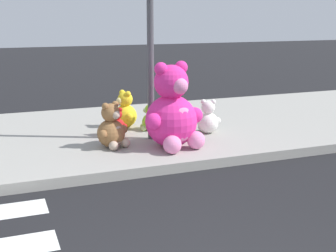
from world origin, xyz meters
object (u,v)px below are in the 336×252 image
at_px(plush_brown, 112,129).
at_px(plush_lime, 149,119).
at_px(plush_yellow, 124,113).
at_px(plush_pink_large, 173,114).
at_px(plush_red, 116,124).
at_px(sign_pole, 150,37).
at_px(plush_white, 208,119).

bearing_deg(plush_brown, plush_lime, 42.85).
relative_size(plush_brown, plush_yellow, 1.05).
xyz_separation_m(plush_pink_large, plush_lime, (0.01, 1.17, -0.34)).
relative_size(plush_yellow, plush_red, 1.39).
xyz_separation_m(sign_pole, plush_lime, (0.17, 0.58, -1.50)).
bearing_deg(plush_pink_large, plush_white, 33.59).
relative_size(plush_pink_large, plush_white, 2.22).
relative_size(sign_pole, plush_red, 6.46).
bearing_deg(plush_pink_large, sign_pole, 105.02).
height_order(plush_white, plush_red, plush_white).
height_order(plush_pink_large, plush_white, plush_pink_large).
height_order(sign_pole, plush_white, sign_pole).
xyz_separation_m(plush_lime, plush_yellow, (-0.36, 0.37, 0.08)).
distance_m(sign_pole, plush_red, 1.63).
bearing_deg(plush_lime, sign_pole, -105.97).
height_order(plush_lime, plush_yellow, plush_yellow).
height_order(plush_lime, plush_white, plush_white).
relative_size(sign_pole, plush_brown, 4.41).
bearing_deg(plush_red, plush_brown, -110.20).
bearing_deg(plush_red, plush_lime, 14.92).
distance_m(sign_pole, plush_yellow, 1.72).
bearing_deg(plush_yellow, plush_red, -118.76).
xyz_separation_m(plush_white, plush_yellow, (-1.26, 0.93, 0.03)).
height_order(plush_yellow, plush_red, plush_yellow).
xyz_separation_m(plush_pink_large, plush_yellow, (-0.36, 1.53, -0.26)).
relative_size(plush_lime, plush_brown, 0.68).
bearing_deg(plush_brown, plush_white, 8.73).
xyz_separation_m(plush_lime, plush_white, (0.90, -0.56, 0.05)).
height_order(plush_pink_large, plush_lime, plush_pink_large).
distance_m(plush_brown, plush_white, 1.83).
height_order(sign_pole, plush_pink_large, sign_pole).
distance_m(sign_pole, plush_brown, 1.61).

